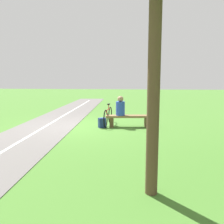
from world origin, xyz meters
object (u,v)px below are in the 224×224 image
object	(u,v)px
bench	(129,119)
backpack	(102,123)
bicycle	(108,116)
person_seated	(120,107)

from	to	relation	value
bench	backpack	size ratio (longest dim) A/B	4.97
bicycle	bench	bearing A→B (deg)	75.87
bench	bicycle	bearing A→B (deg)	-24.66
bench	backpack	xyz separation A→B (m)	(1.07, 0.28, -0.14)
backpack	bench	bearing A→B (deg)	-165.14
bench	bicycle	world-z (taller)	bicycle
person_seated	backpack	xyz separation A→B (m)	(0.71, 0.23, -0.62)
bicycle	backpack	xyz separation A→B (m)	(0.16, 0.56, -0.18)
bench	backpack	bearing A→B (deg)	7.03
backpack	bicycle	bearing A→B (deg)	-106.42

